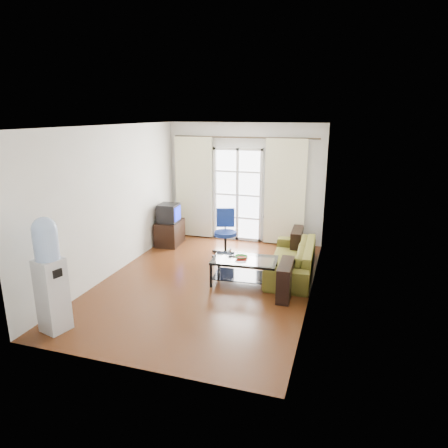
# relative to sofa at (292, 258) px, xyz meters

# --- Properties ---
(floor) EXTENTS (5.20, 5.20, 0.00)m
(floor) POSITION_rel_sofa_xyz_m (-1.37, -0.86, -0.29)
(floor) COLOR #5C2F15
(floor) RESTS_ON ground
(ceiling) EXTENTS (5.20, 5.20, 0.00)m
(ceiling) POSITION_rel_sofa_xyz_m (-1.37, -0.86, 2.41)
(ceiling) COLOR white
(ceiling) RESTS_ON wall_back
(wall_back) EXTENTS (3.60, 0.02, 2.70)m
(wall_back) POSITION_rel_sofa_xyz_m (-1.37, 1.74, 1.06)
(wall_back) COLOR white
(wall_back) RESTS_ON floor
(wall_front) EXTENTS (3.60, 0.02, 2.70)m
(wall_front) POSITION_rel_sofa_xyz_m (-1.37, -3.46, 1.06)
(wall_front) COLOR white
(wall_front) RESTS_ON floor
(wall_left) EXTENTS (0.02, 5.20, 2.70)m
(wall_left) POSITION_rel_sofa_xyz_m (-3.17, -0.86, 1.06)
(wall_left) COLOR white
(wall_left) RESTS_ON floor
(wall_right) EXTENTS (0.02, 5.20, 2.70)m
(wall_right) POSITION_rel_sofa_xyz_m (0.43, -0.86, 1.06)
(wall_right) COLOR white
(wall_right) RESTS_ON floor
(french_door) EXTENTS (1.16, 0.06, 2.15)m
(french_door) POSITION_rel_sofa_xyz_m (-1.52, 1.69, 0.79)
(french_door) COLOR white
(french_door) RESTS_ON wall_back
(curtain_rod) EXTENTS (3.30, 0.04, 0.04)m
(curtain_rod) POSITION_rel_sofa_xyz_m (-1.37, 1.64, 2.09)
(curtain_rod) COLOR #4C3F2D
(curtain_rod) RESTS_ON wall_back
(curtain_left) EXTENTS (0.90, 0.07, 2.35)m
(curtain_left) POSITION_rel_sofa_xyz_m (-2.57, 1.62, 0.91)
(curtain_left) COLOR #F5F4C5
(curtain_left) RESTS_ON curtain_rod
(curtain_right) EXTENTS (0.90, 0.07, 2.35)m
(curtain_right) POSITION_rel_sofa_xyz_m (-0.42, 1.62, 0.91)
(curtain_right) COLOR #F5F4C5
(curtain_right) RESTS_ON curtain_rod
(radiator) EXTENTS (0.64, 0.12, 0.64)m
(radiator) POSITION_rel_sofa_xyz_m (-0.57, 1.64, 0.04)
(radiator) COLOR gray
(radiator) RESTS_ON floor
(sofa) EXTENTS (2.04, 0.93, 0.58)m
(sofa) POSITION_rel_sofa_xyz_m (0.00, 0.00, 0.00)
(sofa) COLOR olive
(sofa) RESTS_ON floor
(coffee_table) EXTENTS (1.16, 0.73, 0.45)m
(coffee_table) POSITION_rel_sofa_xyz_m (-0.72, -0.72, 0.00)
(coffee_table) COLOR silver
(coffee_table) RESTS_ON floor
(bowl) EXTENTS (0.22, 0.22, 0.05)m
(bowl) POSITION_rel_sofa_xyz_m (-0.79, -0.72, 0.19)
(bowl) COLOR #33822F
(bowl) RESTS_ON coffee_table
(book) EXTENTS (0.23, 0.28, 0.02)m
(book) POSITION_rel_sofa_xyz_m (-0.86, -0.74, 0.18)
(book) COLOR #953212
(book) RESTS_ON coffee_table
(remote) EXTENTS (0.18, 0.08, 0.02)m
(remote) POSITION_rel_sofa_xyz_m (-0.94, -0.66, 0.17)
(remote) COLOR black
(remote) RESTS_ON coffee_table
(tv_stand) EXTENTS (0.55, 0.77, 0.54)m
(tv_stand) POSITION_rel_sofa_xyz_m (-2.90, 0.89, -0.02)
(tv_stand) COLOR black
(tv_stand) RESTS_ON floor
(crt_tv) EXTENTS (0.48, 0.47, 0.41)m
(crt_tv) POSITION_rel_sofa_xyz_m (-2.89, 0.83, 0.46)
(crt_tv) COLOR black
(crt_tv) RESTS_ON tv_stand
(task_chair) EXTENTS (0.82, 0.82, 0.97)m
(task_chair) POSITION_rel_sofa_xyz_m (-1.47, 0.59, -0.00)
(task_chair) COLOR black
(task_chair) RESTS_ON floor
(water_cooler) EXTENTS (0.40, 0.40, 1.61)m
(water_cooler) POSITION_rel_sofa_xyz_m (-2.82, -3.01, 0.55)
(water_cooler) COLOR silver
(water_cooler) RESTS_ON floor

